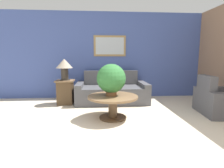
# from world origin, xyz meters

# --- Properties ---
(ground_plane) EXTENTS (20.00, 20.00, 0.00)m
(ground_plane) POSITION_xyz_m (0.00, 0.00, 0.00)
(ground_plane) COLOR beige
(wall_back) EXTENTS (7.45, 0.09, 2.60)m
(wall_back) POSITION_xyz_m (-0.00, 3.42, 1.31)
(wall_back) COLOR #42569E
(wall_back) RESTS_ON ground_plane
(couch_main) EXTENTS (1.95, 0.99, 0.85)m
(couch_main) POSITION_xyz_m (-0.12, 2.77, 0.28)
(couch_main) COLOR #4C4C51
(couch_main) RESTS_ON ground_plane
(armchair) EXTENTS (0.96, 1.05, 0.85)m
(armchair) POSITION_xyz_m (2.16, 1.49, 0.28)
(armchair) COLOR #4C4C51
(armchair) RESTS_ON ground_plane
(coffee_table) EXTENTS (1.02, 1.02, 0.47)m
(coffee_table) POSITION_xyz_m (-0.20, 1.41, 0.34)
(coffee_table) COLOR #4C3823
(coffee_table) RESTS_ON ground_plane
(side_table) EXTENTS (0.47, 0.47, 0.64)m
(side_table) POSITION_xyz_m (-1.38, 2.64, 0.33)
(side_table) COLOR #4C3823
(side_table) RESTS_ON ground_plane
(table_lamp) EXTENTS (0.43, 0.43, 0.56)m
(table_lamp) POSITION_xyz_m (-1.38, 2.64, 1.02)
(table_lamp) COLOR #2D2823
(table_lamp) RESTS_ON side_table
(potted_plant_on_table) EXTENTS (0.59, 0.59, 0.64)m
(potted_plant_on_table) POSITION_xyz_m (-0.23, 1.44, 0.81)
(potted_plant_on_table) COLOR brown
(potted_plant_on_table) RESTS_ON coffee_table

